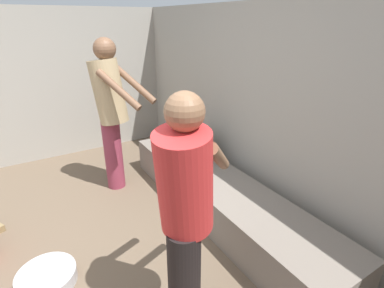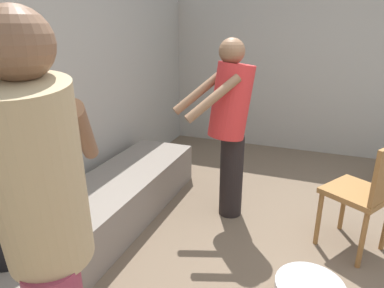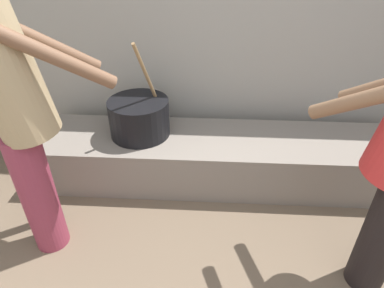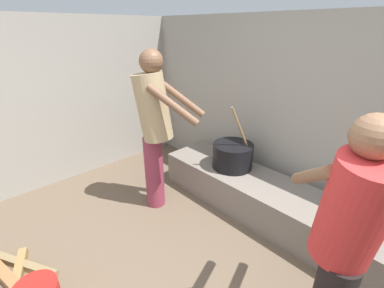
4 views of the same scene
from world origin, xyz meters
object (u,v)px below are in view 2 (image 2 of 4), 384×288
(cooking_pot_main, at_px, (12,226))
(chair_brown_wood, at_px, (366,191))
(cook_in_red_shirt, at_px, (230,121))
(cook_in_tan_shirt, at_px, (45,224))

(cooking_pot_main, relative_size, chair_brown_wood, 0.83)
(cook_in_red_shirt, bearing_deg, cook_in_tan_shirt, 174.94)
(cooking_pot_main, distance_m, cook_in_tan_shirt, 0.96)
(cooking_pot_main, bearing_deg, cook_in_red_shirt, -32.26)
(cooking_pot_main, bearing_deg, cook_in_tan_shirt, -120.77)
(cook_in_tan_shirt, distance_m, chair_brown_wood, 2.14)
(cooking_pot_main, relative_size, cook_in_tan_shirt, 0.44)
(cook_in_tan_shirt, height_order, chair_brown_wood, cook_in_tan_shirt)
(cook_in_red_shirt, relative_size, cook_in_tan_shirt, 0.91)
(chair_brown_wood, bearing_deg, cooking_pot_main, 122.84)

